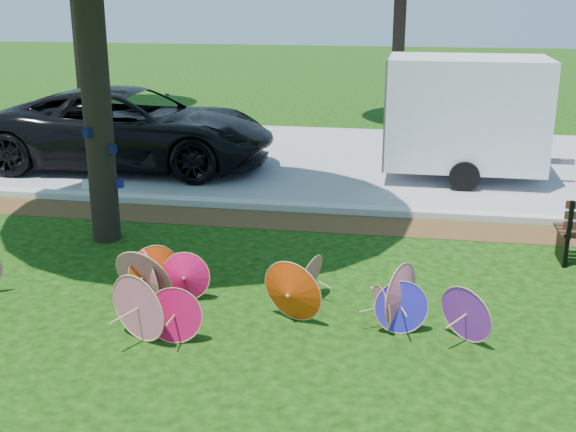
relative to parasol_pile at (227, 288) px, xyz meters
name	(u,v)px	position (x,y,z in m)	size (l,w,h in m)	color
ground	(214,341)	(0.02, -0.67, -0.36)	(90.00, 90.00, 0.00)	black
mulch_strip	(285,221)	(0.02, 3.83, -0.36)	(90.00, 1.00, 0.01)	#472D16
curb	(292,207)	(0.02, 4.53, -0.30)	(90.00, 0.30, 0.12)	#B7B5AD
street	(321,159)	(0.02, 8.68, -0.36)	(90.00, 8.00, 0.01)	gray
parasol_pile	(227,288)	(0.00, 0.00, 0.00)	(6.95, 2.05, 0.83)	purple
black_van	(131,128)	(-4.05, 7.18, 0.52)	(2.92, 6.33, 1.76)	black
cargo_trailer	(466,112)	(3.17, 7.39, 1.05)	(3.18, 2.01, 2.83)	silver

